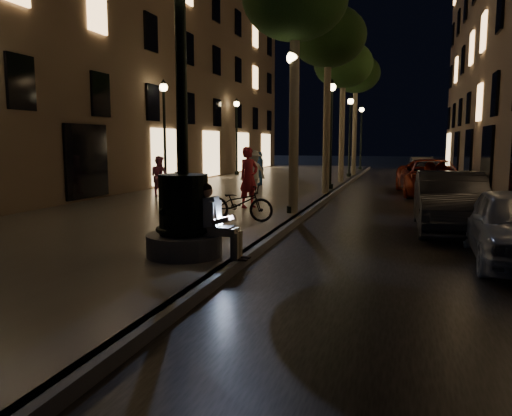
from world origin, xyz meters
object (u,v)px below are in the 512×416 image
(car_fifth, at_px, (422,167))
(lamp_curb_c, at_px, (350,126))
(fountain_lamppost, at_px, (184,201))
(stroller, at_px, (184,185))
(tree_third, at_px, (343,65))
(bicycle, at_px, (239,203))
(car_second, at_px, (450,202))
(lamp_curb_a, at_px, (292,108))
(tree_second, at_px, (328,38))
(lamp_curb_b, at_px, (331,120))
(lamp_left_b, at_px, (164,120))
(tree_far, at_px, (356,75))
(pedestrian_white, at_px, (253,172))
(pedestrian_blue, at_px, (260,168))
(seated_man_laptop, at_px, (215,219))
(car_third, at_px, (431,177))
(lamp_left_c, at_px, (237,127))
(pedestrian_dark, at_px, (252,166))
(car_rear, at_px, (427,175))
(lamp_curb_d, at_px, (361,129))
(pedestrian_red, at_px, (249,177))
(pedestrian_pink, at_px, (159,176))

(car_fifth, bearing_deg, lamp_curb_c, -143.20)
(fountain_lamppost, distance_m, car_fifth, 26.27)
(stroller, bearing_deg, tree_third, 55.47)
(lamp_curb_c, bearing_deg, bicycle, -93.21)
(car_second, bearing_deg, lamp_curb_a, 167.85)
(tree_second, relative_size, lamp_curb_b, 1.54)
(fountain_lamppost, bearing_deg, lamp_curb_a, 83.35)
(lamp_left_b, bearing_deg, lamp_curb_b, 15.73)
(tree_third, distance_m, car_fifth, 10.45)
(fountain_lamppost, bearing_deg, tree_far, 88.14)
(stroller, distance_m, car_second, 8.73)
(lamp_curb_b, relative_size, bicycle, 2.61)
(lamp_curb_b, bearing_deg, pedestrian_white, -131.46)
(car_second, height_order, bicycle, car_second)
(pedestrian_blue, height_order, bicycle, pedestrian_blue)
(seated_man_laptop, height_order, tree_far, tree_far)
(car_third, bearing_deg, lamp_curb_b, 178.50)
(car_fifth, bearing_deg, lamp_left_c, -166.17)
(seated_man_laptop, relative_size, pedestrian_blue, 0.84)
(lamp_curb_c, bearing_deg, car_fifth, 41.31)
(tree_far, distance_m, lamp_curb_a, 18.28)
(tree_second, height_order, pedestrian_dark, tree_second)
(car_second, bearing_deg, lamp_curb_b, 114.81)
(car_rear, height_order, car_fifth, car_fifth)
(tree_far, distance_m, lamp_left_b, 14.34)
(lamp_curb_d, relative_size, lamp_left_c, 1.00)
(stroller, height_order, pedestrian_red, pedestrian_red)
(seated_man_laptop, height_order, pedestrian_white, pedestrian_white)
(lamp_curb_b, bearing_deg, tree_third, 90.00)
(lamp_left_c, height_order, car_fifth, lamp_left_c)
(lamp_left_b, height_order, bicycle, lamp_left_b)
(car_rear, bearing_deg, seated_man_laptop, -108.61)
(car_fifth, bearing_deg, tree_third, -123.44)
(stroller, distance_m, car_third, 10.87)
(fountain_lamppost, xyz_separation_m, tree_third, (0.70, 18.00, 4.93))
(lamp_curb_d, relative_size, lamp_left_b, 1.00)
(tree_second, xyz_separation_m, car_second, (4.21, -6.83, -5.57))
(lamp_curb_b, bearing_deg, lamp_left_c, 131.59)
(tree_second, xyz_separation_m, stroller, (-4.22, -4.54, -5.54))
(tree_third, distance_m, lamp_curb_a, 12.35)
(lamp_left_b, relative_size, bicycle, 2.61)
(pedestrian_blue, bearing_deg, car_third, 56.07)
(stroller, relative_size, car_rear, 0.27)
(car_second, bearing_deg, lamp_curb_d, 98.66)
(lamp_curb_b, height_order, pedestrian_pink, lamp_curb_b)
(lamp_curb_a, distance_m, car_third, 9.69)
(tree_far, distance_m, lamp_curb_c, 3.77)
(lamp_curb_d, xyz_separation_m, lamp_left_c, (-7.10, -8.00, 0.00))
(pedestrian_blue, bearing_deg, tree_far, 128.59)
(lamp_left_b, distance_m, stroller, 5.96)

